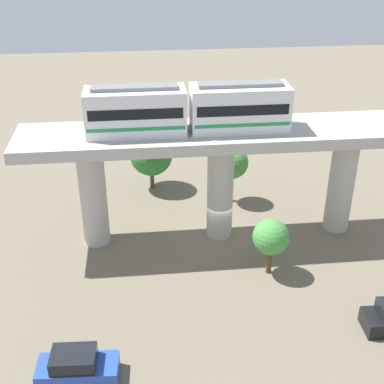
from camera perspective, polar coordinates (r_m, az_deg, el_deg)
ground_plane at (r=39.83m, az=2.95°, el=-4.59°), size 120.00×120.00×0.00m
viaduct at (r=36.79m, az=3.19°, el=3.70°), size 5.20×28.00×8.48m
train at (r=35.12m, az=-0.44°, el=9.04°), size 2.64×13.55×3.24m
parked_car_blue at (r=29.17m, az=-12.46°, el=-18.22°), size 2.01×4.29×1.76m
tree_near_viaduct at (r=42.73m, az=4.41°, el=3.17°), size 2.66×2.66×4.88m
tree_mid_lot at (r=34.64m, az=8.61°, el=-4.91°), size 2.43×2.43×4.06m
tree_far_corner at (r=45.08m, az=-4.48°, el=4.12°), size 3.71×3.71×5.07m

